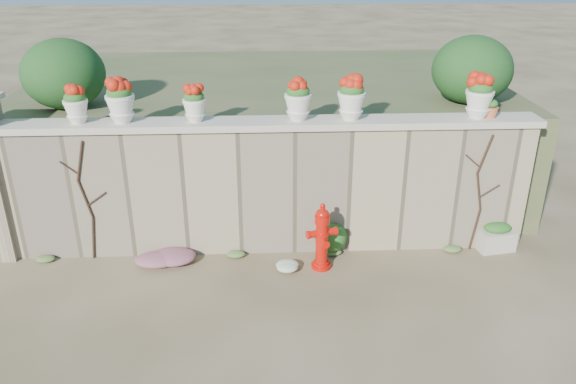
{
  "coord_description": "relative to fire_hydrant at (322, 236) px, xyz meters",
  "views": [
    {
      "loc": [
        -0.05,
        -6.06,
        4.47
      ],
      "look_at": [
        0.3,
        1.4,
        1.13
      ],
      "focal_mm": 35.0,
      "sensor_mm": 36.0,
      "label": 1
    }
  ],
  "objects": [
    {
      "name": "white_flowers",
      "position": [
        -0.55,
        -0.09,
        -0.43
      ],
      "size": [
        0.52,
        0.42,
        0.19
      ],
      "primitive_type": "ellipsoid",
      "color": "white",
      "rests_on": "ground"
    },
    {
      "name": "ground",
      "position": [
        -0.78,
        -1.14,
        -0.53
      ],
      "size": [
        80.0,
        80.0,
        0.0
      ],
      "primitive_type": "plane",
      "color": "brown",
      "rests_on": "ground"
    },
    {
      "name": "back_shrub_left",
      "position": [
        -3.98,
        1.86,
        2.02
      ],
      "size": [
        1.3,
        1.3,
        1.1
      ],
      "primitive_type": "ellipsoid",
      "color": "#143814",
      "rests_on": "raised_fill"
    },
    {
      "name": "urn_pot_5",
      "position": [
        2.32,
        0.66,
        1.89
      ],
      "size": [
        0.41,
        0.41,
        0.64
      ],
      "color": "silver",
      "rests_on": "wall_cap"
    },
    {
      "name": "urn_pot_1",
      "position": [
        -2.84,
        0.66,
        1.89
      ],
      "size": [
        0.41,
        0.41,
        0.64
      ],
      "color": "silver",
      "rests_on": "wall_cap"
    },
    {
      "name": "terracotta_pot",
      "position": [
        2.52,
        0.66,
        1.69
      ],
      "size": [
        0.21,
        0.21,
        0.26
      ],
      "color": "#B95C38",
      "rests_on": "wall_cap"
    },
    {
      "name": "urn_pot_0",
      "position": [
        -3.47,
        0.66,
        1.84
      ],
      "size": [
        0.34,
        0.34,
        0.54
      ],
      "color": "silver",
      "rests_on": "wall_cap"
    },
    {
      "name": "wall_cap",
      "position": [
        -0.78,
        0.66,
        1.52
      ],
      "size": [
        8.1,
        0.52,
        0.1
      ],
      "primitive_type": "cube",
      "color": "#BEB3A1",
      "rests_on": "stone_wall"
    },
    {
      "name": "urn_pot_2",
      "position": [
        -1.8,
        0.66,
        1.83
      ],
      "size": [
        0.33,
        0.33,
        0.52
      ],
      "color": "silver",
      "rests_on": "wall_cap"
    },
    {
      "name": "magenta_clump",
      "position": [
        -2.3,
        0.17,
        -0.41
      ],
      "size": [
        0.91,
        0.6,
        0.24
      ],
      "primitive_type": "ellipsoid",
      "color": "#BD2581",
      "rests_on": "ground"
    },
    {
      "name": "vine_right",
      "position": [
        2.44,
        0.44,
        0.46
      ],
      "size": [
        0.6,
        0.04,
        1.91
      ],
      "color": "black",
      "rests_on": "ground"
    },
    {
      "name": "fire_hydrant",
      "position": [
        0.0,
        0.0,
        0.0
      ],
      "size": [
        0.46,
        0.32,
        1.05
      ],
      "rotation": [
        0.0,
        0.0,
        0.25
      ],
      "color": "red",
      "rests_on": "ground"
    },
    {
      "name": "planter_box",
      "position": [
        2.81,
        0.41,
        -0.31
      ],
      "size": [
        0.61,
        0.42,
        0.47
      ],
      "rotation": [
        0.0,
        0.0,
        0.17
      ],
      "color": "#BEB3A1",
      "rests_on": "ground"
    },
    {
      "name": "urn_pot_3",
      "position": [
        -0.32,
        0.66,
        1.88
      ],
      "size": [
        0.39,
        0.39,
        0.61
      ],
      "color": "silver",
      "rests_on": "wall_cap"
    },
    {
      "name": "vine_left",
      "position": [
        -3.46,
        0.44,
        0.46
      ],
      "size": [
        0.6,
        0.04,
        1.91
      ],
      "color": "black",
      "rests_on": "ground"
    },
    {
      "name": "urn_pot_4",
      "position": [
        0.45,
        0.66,
        1.89
      ],
      "size": [
        0.41,
        0.41,
        0.64
      ],
      "color": "silver",
      "rests_on": "wall_cap"
    },
    {
      "name": "raised_fill",
      "position": [
        -0.78,
        3.86,
        0.47
      ],
      "size": [
        9.0,
        6.0,
        2.0
      ],
      "primitive_type": "cube",
      "color": "#384C23",
      "rests_on": "ground"
    },
    {
      "name": "back_shrub_right",
      "position": [
        2.62,
        1.86,
        2.02
      ],
      "size": [
        1.3,
        1.3,
        1.1
      ],
      "primitive_type": "ellipsoid",
      "color": "#143814",
      "rests_on": "raised_fill"
    },
    {
      "name": "green_shrub",
      "position": [
        0.15,
        0.41,
        -0.21
      ],
      "size": [
        0.66,
        0.59,
        0.63
      ],
      "primitive_type": "ellipsoid",
      "color": "#1E5119",
      "rests_on": "ground"
    },
    {
      "name": "stone_wall",
      "position": [
        -0.78,
        0.66,
        0.47
      ],
      "size": [
        8.0,
        0.4,
        2.0
      ],
      "primitive_type": "cube",
      "color": "#988765",
      "rests_on": "ground"
    }
  ]
}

